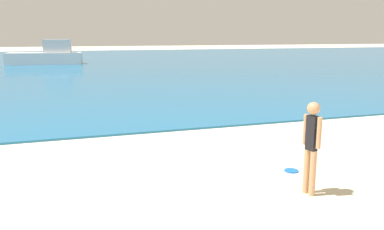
# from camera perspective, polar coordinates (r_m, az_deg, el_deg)

# --- Properties ---
(water) EXTENTS (160.00, 60.00, 0.06)m
(water) POSITION_cam_1_polar(r_m,az_deg,el_deg) (40.33, -15.75, 7.41)
(water) COLOR #1E6B9E
(water) RESTS_ON ground
(person_standing) EXTENTS (0.21, 0.36, 1.58)m
(person_standing) POSITION_cam_1_polar(r_m,az_deg,el_deg) (6.74, 16.99, -3.88)
(person_standing) COLOR tan
(person_standing) RESTS_ON ground
(frisbee) EXTENTS (0.27, 0.27, 0.03)m
(frisbee) POSITION_cam_1_polar(r_m,az_deg,el_deg) (8.03, 14.26, -7.86)
(frisbee) COLOR blue
(frisbee) RESTS_ON ground
(boat_far) EXTENTS (6.67, 2.87, 2.20)m
(boat_far) POSITION_cam_1_polar(r_m,az_deg,el_deg) (38.16, -20.29, 8.11)
(boat_far) COLOR white
(boat_far) RESTS_ON water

